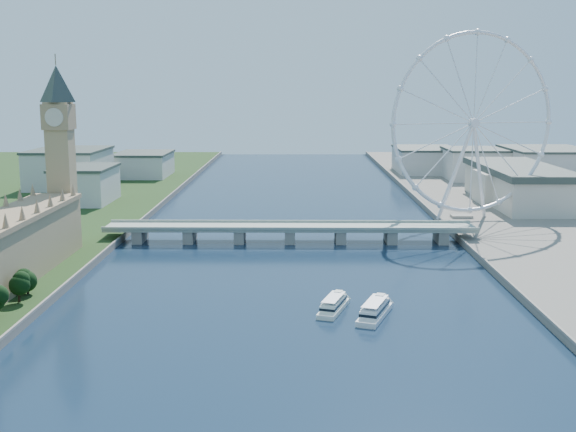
{
  "coord_description": "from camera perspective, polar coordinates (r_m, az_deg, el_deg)",
  "views": [
    {
      "loc": [
        3.6,
        -122.49,
        90.67
      ],
      "look_at": [
        -0.2,
        210.0,
        31.54
      ],
      "focal_mm": 45.0,
      "sensor_mm": 36.0,
      "label": 1
    }
  ],
  "objects": [
    {
      "name": "big_ben",
      "position": [
        422.25,
        -17.62,
        6.34
      ],
      "size": [
        20.02,
        20.02,
        110.0
      ],
      "color": "tan",
      "rests_on": "ground"
    },
    {
      "name": "tour_boat_near",
      "position": [
        300.41,
        3.6,
        -7.5
      ],
      "size": [
        16.24,
        30.6,
        6.56
      ],
      "primitive_type": null,
      "rotation": [
        0.0,
        0.0,
        -0.31
      ],
      "color": "silver",
      "rests_on": "ground"
    },
    {
      "name": "tour_boat_far",
      "position": [
        294.16,
        6.86,
        -7.94
      ],
      "size": [
        19.06,
        33.63,
        7.26
      ],
      "primitive_type": null,
      "rotation": [
        0.0,
        0.0,
        -0.35
      ],
      "color": "silver",
      "rests_on": "ground"
    },
    {
      "name": "london_eye",
      "position": [
        492.09,
        14.45,
        7.07
      ],
      "size": [
        113.6,
        39.12,
        124.3
      ],
      "color": "silver",
      "rests_on": "ground"
    },
    {
      "name": "county_hall",
      "position": [
        585.53,
        17.67,
        0.7
      ],
      "size": [
        54.0,
        144.0,
        35.0
      ],
      "primitive_type": null,
      "color": "beige",
      "rests_on": "ground"
    },
    {
      "name": "city_skyline",
      "position": [
        687.46,
        3.63,
        3.91
      ],
      "size": [
        505.0,
        280.0,
        32.0
      ],
      "color": "beige",
      "rests_on": "ground"
    },
    {
      "name": "westminster_bridge",
      "position": [
        430.78,
        0.16,
        -1.17
      ],
      "size": [
        220.0,
        22.0,
        9.5
      ],
      "color": "gray",
      "rests_on": "ground"
    }
  ]
}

